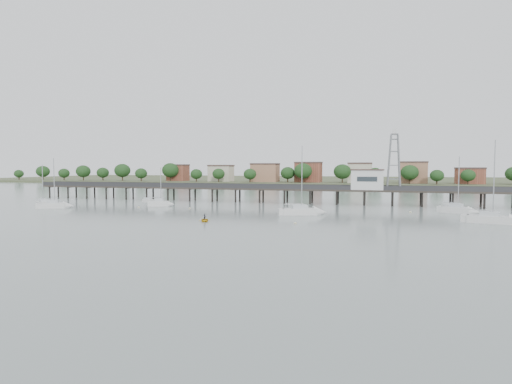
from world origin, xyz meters
TOP-DOWN VIEW (x-y plane):
  - ground_plane at (0.00, 0.00)m, footprint 500.00×500.00m
  - pier at (0.00, 60.00)m, footprint 150.00×5.00m
  - pier_building at (25.00, 60.00)m, footprint 8.40×5.40m
  - lattice_tower at (31.50, 60.00)m, footprint 3.20×3.20m
  - sailboat_e at (45.02, 45.14)m, footprint 7.94×5.36m
  - sailboat_b at (-24.33, 42.18)m, footprint 6.26×3.24m
  - sailboat_c at (13.58, 33.73)m, footprint 9.60×5.82m
  - sailboat_d at (48.46, 29.03)m, footprint 9.90×5.19m
  - sailboat_a at (-46.09, 30.74)m, footprint 7.74×5.46m
  - sailboat_f at (-51.14, 31.69)m, footprint 6.39×5.30m
  - white_tender at (-34.24, 52.04)m, footprint 3.86×2.73m
  - yellow_dinghy at (-2.63, 17.69)m, footprint 2.18×1.38m
  - dinghy_occupant at (-2.63, 17.69)m, footprint 0.68×1.23m
  - mooring_buoys at (11.24, 32.84)m, footprint 80.12×25.22m
  - far_shore at (0.36, 239.58)m, footprint 500.00×170.00m

SIDE VIEW (x-z plane):
  - ground_plane at x=0.00m, z-range 0.00..0.00m
  - yellow_dinghy at x=-2.63m, z-range -1.48..1.48m
  - dinghy_occupant at x=-2.63m, z-range -0.14..0.14m
  - mooring_buoys at x=11.24m, z-range -0.12..0.28m
  - white_tender at x=-34.24m, z-range -0.26..1.12m
  - sailboat_d at x=48.46m, z-range -7.16..8.42m
  - sailboat_c at x=13.58m, z-range -6.95..8.22m
  - sailboat_e at x=45.02m, z-range -5.76..7.05m
  - sailboat_a at x=-46.09m, z-range -5.65..6.94m
  - sailboat_f at x=-51.14m, z-range -4.80..6.11m
  - sailboat_b at x=-24.33m, z-range -4.42..5.74m
  - far_shore at x=0.36m, z-range -4.25..6.15m
  - pier at x=0.00m, z-range 1.04..6.54m
  - pier_building at x=25.00m, z-range 4.02..9.32m
  - lattice_tower at x=31.50m, z-range 3.35..18.85m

